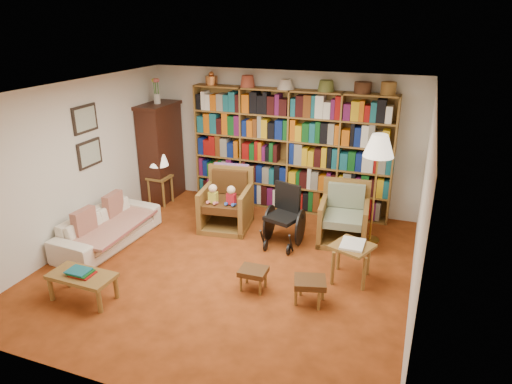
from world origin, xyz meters
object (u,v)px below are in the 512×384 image
at_px(armchair_sage, 345,218).
at_px(coffee_table, 82,278).
at_px(footstool_a, 253,273).
at_px(footstool_b, 310,284).
at_px(side_table_papers, 352,251).
at_px(side_table_lamp, 160,184).
at_px(floor_lamp, 379,150).
at_px(wheelchair, 285,217).
at_px(sofa, 108,228).
at_px(armchair_leather, 228,203).

relative_size(armchair_sage, coffee_table, 1.11).
height_order(footstool_a, footstool_b, footstool_b).
bearing_deg(side_table_papers, side_table_lamp, 159.29).
xyz_separation_m(floor_lamp, coffee_table, (-3.20, -2.90, -1.20)).
distance_m(side_table_lamp, coffee_table, 3.20).
xyz_separation_m(footstool_a, coffee_table, (-1.94, -0.96, 0.06)).
bearing_deg(wheelchair, floor_lamp, 21.47).
height_order(sofa, armchair_sage, armchair_sage).
distance_m(wheelchair, side_table_papers, 1.39).
height_order(side_table_lamp, coffee_table, side_table_lamp).
xyz_separation_m(side_table_lamp, coffee_table, (0.76, -3.10, -0.09)).
height_order(floor_lamp, footstool_a, floor_lamp).
bearing_deg(sofa, armchair_leather, -46.09).
bearing_deg(footstool_b, floor_lamp, 75.89).
bearing_deg(armchair_sage, sofa, -157.24).
distance_m(floor_lamp, coffee_table, 4.48).
xyz_separation_m(armchair_leather, armchair_sage, (1.95, 0.15, -0.05)).
xyz_separation_m(side_table_lamp, wheelchair, (2.68, -0.71, 0.03)).
relative_size(sofa, side_table_papers, 2.90).
relative_size(sofa, side_table_lamp, 3.36).
xyz_separation_m(sofa, coffee_table, (0.66, -1.38, 0.04)).
bearing_deg(footstool_a, footstool_b, -2.56).
relative_size(side_table_lamp, floor_lamp, 0.31).
bearing_deg(side_table_lamp, armchair_sage, -4.40).
relative_size(side_table_papers, footstool_a, 1.74).
bearing_deg(armchair_sage, wheelchair, -153.49).
xyz_separation_m(sofa, side_table_lamp, (-0.10, 1.72, 0.13)).
height_order(armchair_leather, floor_lamp, floor_lamp).
height_order(wheelchair, footstool_b, wheelchair).
bearing_deg(floor_lamp, wheelchair, -158.53).
bearing_deg(side_table_lamp, sofa, -86.67).
bearing_deg(footstool_a, wheelchair, 90.71).
xyz_separation_m(floor_lamp, footstool_a, (-1.26, -1.94, -1.26)).
relative_size(sofa, wheelchair, 1.94).
xyz_separation_m(side_table_lamp, armchair_sage, (3.55, -0.27, -0.04)).
height_order(wheelchair, floor_lamp, floor_lamp).
bearing_deg(sofa, floor_lamp, -65.43).
relative_size(side_table_lamp, wheelchair, 0.58).
bearing_deg(wheelchair, armchair_leather, 165.55).
bearing_deg(floor_lamp, side_table_papers, -94.98).
xyz_separation_m(wheelchair, footstool_b, (0.78, -1.47, -0.16)).
xyz_separation_m(armchair_sage, footstool_b, (-0.08, -1.91, -0.09)).
bearing_deg(armchair_leather, armchair_sage, 4.48).
bearing_deg(side_table_papers, armchair_leather, 155.42).
xyz_separation_m(side_table_lamp, footstool_b, (3.47, -2.18, -0.13)).
relative_size(floor_lamp, footstool_a, 4.81).
relative_size(sofa, coffee_table, 2.17).
height_order(armchair_sage, footstool_a, armchair_sage).
distance_m(floor_lamp, side_table_papers, 1.65).
distance_m(armchair_sage, side_table_papers, 1.23).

